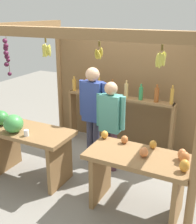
# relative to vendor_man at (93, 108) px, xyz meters

# --- Properties ---
(ground_plane) EXTENTS (12.00, 12.00, 0.00)m
(ground_plane) POSITION_rel_vendor_man_xyz_m (0.22, -0.04, -1.00)
(ground_plane) COLOR gray
(ground_plane) RESTS_ON ground
(market_stall) EXTENTS (3.23, 2.22, 2.31)m
(market_stall) POSITION_rel_vendor_man_xyz_m (0.22, 0.44, 0.36)
(market_stall) COLOR olive
(market_stall) RESTS_ON ground
(fruit_counter_left) EXTENTS (1.35, 0.68, 1.06)m
(fruit_counter_left) POSITION_rel_vendor_man_xyz_m (-0.71, -0.86, -0.34)
(fruit_counter_left) COLOR olive
(fruit_counter_left) RESTS_ON ground
(fruit_counter_right) EXTENTS (1.31, 0.64, 0.95)m
(fruit_counter_right) POSITION_rel_vendor_man_xyz_m (1.10, -0.82, -0.40)
(fruit_counter_right) COLOR olive
(fruit_counter_right) RESTS_ON ground
(bottle_shelf_unit) EXTENTS (2.07, 0.22, 1.33)m
(bottle_shelf_unit) POSITION_rel_vendor_man_xyz_m (0.15, 0.75, -0.19)
(bottle_shelf_unit) COLOR olive
(bottle_shelf_unit) RESTS_ON ground
(vendor_man) EXTENTS (0.48, 0.22, 1.66)m
(vendor_man) POSITION_rel_vendor_man_xyz_m (0.00, 0.00, 0.00)
(vendor_man) COLOR #3B3C53
(vendor_man) RESTS_ON ground
(vendor_woman) EXTENTS (0.48, 0.20, 1.48)m
(vendor_woman) POSITION_rel_vendor_man_xyz_m (0.36, -0.09, -0.12)
(vendor_woman) COLOR #533140
(vendor_woman) RESTS_ON ground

